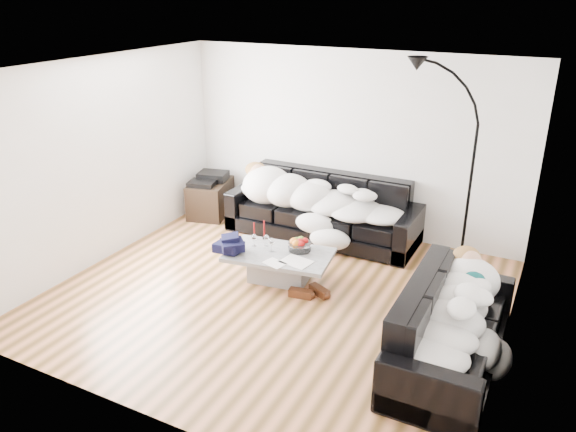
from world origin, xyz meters
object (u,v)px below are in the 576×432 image
at_px(fruit_bowl, 300,244).
at_px(wine_glass_b, 254,240).
at_px(sofa_right, 452,326).
at_px(sleeper_back, 321,195).
at_px(sleeper_right, 455,305).
at_px(sofa_back, 322,208).
at_px(stereo, 209,178).
at_px(candle_left, 254,231).
at_px(coffee_table, 279,267).
at_px(candle_right, 264,230).
at_px(av_cabinet, 211,198).
at_px(shoes, 310,292).
at_px(wine_glass_c, 271,245).
at_px(floor_lamp, 470,182).
at_px(wine_glass_a, 266,240).

relative_size(fruit_bowl, wine_glass_b, 1.76).
height_order(sofa_right, wine_glass_b, sofa_right).
relative_size(sleeper_back, sleeper_right, 1.33).
height_order(sofa_back, stereo, sofa_back).
height_order(sofa_right, candle_left, sofa_right).
xyz_separation_m(sofa_back, sleeper_back, (0.00, -0.05, 0.21)).
distance_m(sofa_back, fruit_bowl, 1.28).
bearing_deg(sofa_right, stereo, 63.23).
relative_size(sofa_right, coffee_table, 1.60).
distance_m(sleeper_right, candle_right, 2.76).
bearing_deg(sleeper_back, av_cabinet, 178.98).
xyz_separation_m(sleeper_back, shoes, (0.56, -1.57, -0.60)).
bearing_deg(candle_right, sofa_right, -20.72).
bearing_deg(sofa_back, sofa_right, -43.08).
bearing_deg(candle_left, coffee_table, -24.30).
xyz_separation_m(sofa_right, wine_glass_b, (-2.58, 0.73, 0.04)).
relative_size(coffee_table, wine_glass_c, 7.27).
distance_m(sofa_right, sleeper_right, 0.22).
distance_m(fruit_bowl, shoes, 0.62).
distance_m(sleeper_right, wine_glass_c, 2.43).
bearing_deg(coffee_table, floor_lamp, 36.48).
xyz_separation_m(sofa_right, shoes, (-1.72, 0.52, -0.36)).
bearing_deg(sleeper_back, wine_glass_c, -91.66).
distance_m(shoes, av_cabinet, 2.96).
relative_size(sleeper_right, wine_glass_c, 9.96).
xyz_separation_m(sofa_back, av_cabinet, (-1.92, -0.02, -0.17)).
xyz_separation_m(wine_glass_c, shoes, (0.60, -0.18, -0.40)).
bearing_deg(coffee_table, sofa_back, 92.53).
relative_size(sofa_back, sleeper_back, 1.18).
distance_m(wine_glass_b, stereo, 2.13).
bearing_deg(candle_right, sofa_back, 75.52).
relative_size(coffee_table, fruit_bowl, 4.49).
bearing_deg(stereo, wine_glass_a, -50.86).
bearing_deg(wine_glass_a, sleeper_back, 82.41).
bearing_deg(stereo, wine_glass_b, -54.57).
xyz_separation_m(sleeper_back, coffee_table, (0.06, -1.39, -0.47)).
bearing_deg(wine_glass_b, sofa_back, 77.83).
distance_m(sofa_back, candle_left, 1.29).
bearing_deg(coffee_table, sleeper_back, 92.63).
xyz_separation_m(coffee_table, av_cabinet, (-1.98, 1.42, 0.09)).
height_order(coffee_table, candle_right, candle_right).
xyz_separation_m(wine_glass_a, stereo, (-1.75, 1.32, 0.16)).
xyz_separation_m(fruit_bowl, floor_lamp, (1.72, 1.23, 0.69)).
distance_m(sleeper_right, fruit_bowl, 2.22).
relative_size(sofa_right, wine_glass_a, 13.36).
xyz_separation_m(fruit_bowl, wine_glass_b, (-0.55, -0.15, -0.01)).
xyz_separation_m(wine_glass_c, stereo, (-1.88, 1.42, 0.15)).
bearing_deg(wine_glass_a, sofa_right, -18.09).
xyz_separation_m(wine_glass_a, av_cabinet, (-1.75, 1.32, -0.17)).
relative_size(candle_right, floor_lamp, 0.11).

